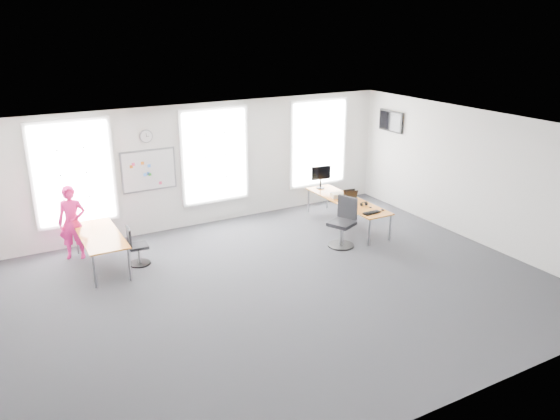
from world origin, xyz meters
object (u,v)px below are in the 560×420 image
desk_right (347,202)px  headphones (364,204)px  desk_left (100,237)px  person (72,223)px  chair_right (343,225)px  monitor (321,175)px  chair_left (136,248)px  keyboard (372,213)px

desk_right → headphones: (0.09, -0.55, 0.09)m
desk_left → person: person is taller
chair_right → monitor: (0.79, 2.14, 0.53)m
chair_left → person: bearing=51.0°
person → monitor: size_ratio=2.68×
headphones → desk_right: bearing=118.6°
chair_right → person: size_ratio=0.70×
desk_right → chair_right: chair_right is taller
desk_left → chair_right: size_ratio=1.75×
chair_right → headphones: chair_right is taller
chair_right → keyboard: 0.77m
desk_left → chair_left: size_ratio=2.34×
desk_left → chair_left: chair_left is taller
monitor → chair_left: bearing=-161.9°
headphones → monitor: 1.73m
chair_right → monitor: monitor is taller
desk_right → keyboard: (-0.07, -1.06, 0.05)m
desk_right → monitor: (-0.03, 1.14, 0.40)m
desk_right → chair_left: 5.18m
keyboard → monitor: size_ratio=0.73×
keyboard → monitor: 2.23m
desk_left → person: 0.86m
keyboard → person: bearing=153.2°
monitor → desk_right: bearing=-80.5°
desk_left → keyboard: 5.94m
chair_right → chair_left: (-4.35, 1.24, -0.12)m
chair_left → headphones: 5.32m
desk_right → desk_left: 5.83m
keyboard → desk_left: bearing=158.6°
monitor → keyboard: bearing=-83.0°
desk_right → monitor: monitor is taller
desk_left → headphones: 5.99m
desk_left → headphones: (5.90, -1.03, 0.05)m
desk_left → headphones: headphones is taller
desk_right → chair_left: size_ratio=3.25×
chair_left → keyboard: (5.10, -1.30, 0.30)m
desk_right → person: bearing=168.8°
desk_right → person: 6.34m
chair_left → keyboard: 5.27m
desk_left → keyboard: bearing=-15.0°
chair_right → chair_left: 4.53m
desk_right → chair_right: 1.29m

